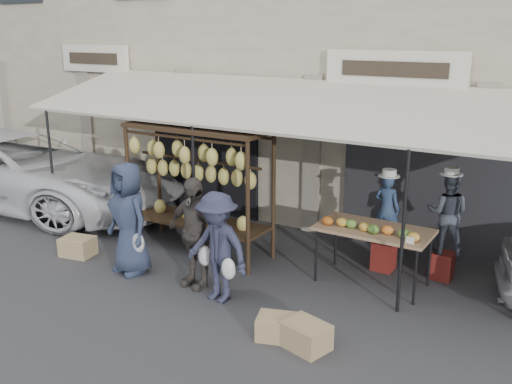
% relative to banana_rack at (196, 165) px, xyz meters
% --- Properties ---
extents(ground_plane, '(90.00, 90.00, 0.00)m').
position_rel_banana_rack_xyz_m(ground_plane, '(1.19, -1.47, -1.57)').
color(ground_plane, '#2D2D30').
extents(shophouse, '(24.00, 6.15, 7.30)m').
position_rel_banana_rack_xyz_m(shophouse, '(1.19, 5.03, 2.08)').
color(shophouse, beige).
rests_on(shophouse, ground_plane).
extents(awning, '(10.00, 2.35, 2.92)m').
position_rel_banana_rack_xyz_m(awning, '(1.20, 0.81, 1.00)').
color(awning, beige).
rests_on(awning, ground_plane).
extents(banana_rack, '(2.60, 0.90, 2.24)m').
position_rel_banana_rack_xyz_m(banana_rack, '(0.00, 0.00, 0.00)').
color(banana_rack, black).
rests_on(banana_rack, ground_plane).
extents(produce_table, '(1.70, 0.90, 1.04)m').
position_rel_banana_rack_xyz_m(produce_table, '(3.05, 0.31, -0.69)').
color(produce_table, '#A07C59').
rests_on(produce_table, ground_plane).
extents(vendor_left, '(0.44, 0.31, 1.13)m').
position_rel_banana_rack_xyz_m(vendor_left, '(3.03, 0.98, -0.53)').
color(vendor_left, navy).
rests_on(vendor_left, stool_left).
extents(vendor_right, '(0.69, 0.58, 1.29)m').
position_rel_banana_rack_xyz_m(vendor_right, '(3.93, 1.12, -0.49)').
color(vendor_right, '#3D434F').
rests_on(vendor_right, stool_right).
extents(customer_left, '(1.00, 0.77, 1.81)m').
position_rel_banana_rack_xyz_m(customer_left, '(-0.42, -1.24, -0.66)').
color(customer_left, '#28314A').
rests_on(customer_left, ground_plane).
extents(customer_mid, '(1.04, 0.52, 1.71)m').
position_rel_banana_rack_xyz_m(customer_mid, '(0.78, -1.11, -0.71)').
color(customer_mid, '#46403B').
rests_on(customer_mid, ground_plane).
extents(customer_right, '(1.10, 0.70, 1.62)m').
position_rel_banana_rack_xyz_m(customer_right, '(1.36, -1.32, -0.76)').
color(customer_right, '#2B2D42').
rests_on(customer_right, ground_plane).
extents(stool_left, '(0.42, 0.42, 0.47)m').
position_rel_banana_rack_xyz_m(stool_left, '(3.03, 0.98, -1.33)').
color(stool_left, maroon).
rests_on(stool_left, ground_plane).
extents(stool_right, '(0.38, 0.38, 0.43)m').
position_rel_banana_rack_xyz_m(stool_right, '(3.93, 1.12, -1.35)').
color(stool_right, maroon).
rests_on(stool_right, ground_plane).
extents(crate_near_a, '(0.59, 0.52, 0.30)m').
position_rel_banana_rack_xyz_m(crate_near_a, '(2.61, -1.81, -1.42)').
color(crate_near_a, tan).
rests_on(crate_near_a, ground_plane).
extents(crate_near_b, '(0.64, 0.55, 0.33)m').
position_rel_banana_rack_xyz_m(crate_near_b, '(3.03, -1.83, -1.41)').
color(crate_near_b, tan).
rests_on(crate_near_b, ground_plane).
extents(crate_far, '(0.61, 0.51, 0.32)m').
position_rel_banana_rack_xyz_m(crate_far, '(-1.69, -1.22, -1.41)').
color(crate_far, tan).
rests_on(crate_far, ground_plane).
extents(van, '(5.93, 3.20, 2.37)m').
position_rel_banana_rack_xyz_m(van, '(-5.41, 0.25, -0.38)').
color(van, white).
rests_on(van, ground_plane).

